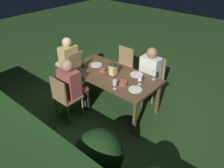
{
  "coord_description": "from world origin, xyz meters",
  "views": [
    {
      "loc": [
        -2.39,
        2.76,
        2.76
      ],
      "look_at": [
        0.0,
        0.0,
        0.51
      ],
      "focal_mm": 35.7,
      "sensor_mm": 36.0,
      "label": 1
    }
  ],
  "objects": [
    {
      "name": "bowl_bread",
      "position": [
        -0.37,
        0.15,
        0.76
      ],
      "size": [
        0.17,
        0.17,
        0.05
      ],
      "color": "#9E5138",
      "rests_on": "dining_table"
    },
    {
      "name": "wine_glass_a",
      "position": [
        -0.61,
        -0.03,
        0.85
      ],
      "size": [
        0.08,
        0.08,
        0.17
      ],
      "color": "silver",
      "rests_on": "dining_table"
    },
    {
      "name": "bowl_olives",
      "position": [
        0.2,
        0.04,
        0.76
      ],
      "size": [
        0.12,
        0.12,
        0.05
      ],
      "color": "#9E5138",
      "rests_on": "dining_table"
    },
    {
      "name": "chair_side_left_b",
      "position": [
        0.4,
        -0.83,
        0.49
      ],
      "size": [
        0.42,
        0.4,
        0.87
      ],
      "color": "#937047",
      "rests_on": "ground"
    },
    {
      "name": "person_in_mustard",
      "position": [
        1.33,
        0.0,
        0.64
      ],
      "size": [
        0.48,
        0.38,
        1.15
      ],
      "color": "tan",
      "rests_on": "ground"
    },
    {
      "name": "chair_side_right_b",
      "position": [
        0.4,
        0.83,
        0.49
      ],
      "size": [
        0.42,
        0.4,
        0.87
      ],
      "color": "#937047",
      "rests_on": "ground"
    },
    {
      "name": "wine_glass_c",
      "position": [
        -0.7,
        -0.34,
        0.85
      ],
      "size": [
        0.08,
        0.08,
        0.17
      ],
      "color": "silver",
      "rests_on": "dining_table"
    },
    {
      "name": "plate_b",
      "position": [
        -0.65,
        0.16,
        0.74
      ],
      "size": [
        0.23,
        0.23,
        0.01
      ],
      "primitive_type": "cylinder",
      "color": "white",
      "rests_on": "dining_table"
    },
    {
      "name": "ground_plane",
      "position": [
        0.0,
        0.0,
        0.0
      ],
      "size": [
        16.0,
        16.0,
        0.0
      ],
      "primitive_type": "plane",
      "color": "#26471E"
    },
    {
      "name": "wine_glass_b",
      "position": [
        -0.37,
        0.36,
        0.85
      ],
      "size": [
        0.08,
        0.08,
        0.17
      ],
      "color": "silver",
      "rests_on": "dining_table"
    },
    {
      "name": "lantern_centerpiece",
      "position": [
        -0.05,
        0.03,
        0.88
      ],
      "size": [
        0.15,
        0.15,
        0.27
      ],
      "color": "black",
      "rests_on": "dining_table"
    },
    {
      "name": "potted_plant_corner",
      "position": [
        -1.01,
        1.42,
        0.52
      ],
      "size": [
        0.64,
        0.64,
        0.86
      ],
      "color": "brown",
      "rests_on": "ground"
    },
    {
      "name": "person_in_rust",
      "position": [
        0.4,
        0.64,
        0.64
      ],
      "size": [
        0.38,
        0.47,
        1.15
      ],
      "color": "#9E4C47",
      "rests_on": "ground"
    },
    {
      "name": "person_in_cream",
      "position": [
        -0.4,
        -0.64,
        0.64
      ],
      "size": [
        0.38,
        0.47,
        1.15
      ],
      "color": "white",
      "rests_on": "ground"
    },
    {
      "name": "chair_head_far",
      "position": [
        1.14,
        0.0,
        0.49
      ],
      "size": [
        0.4,
        0.42,
        0.87
      ],
      "color": "#937047",
      "rests_on": "ground"
    },
    {
      "name": "chair_side_left_a",
      "position": [
        -0.4,
        -0.83,
        0.49
      ],
      "size": [
        0.42,
        0.4,
        0.87
      ],
      "color": "#937047",
      "rests_on": "ground"
    },
    {
      "name": "plate_c",
      "position": [
        -0.37,
        -0.27,
        0.74
      ],
      "size": [
        0.23,
        0.23,
        0.01
      ],
      "primitive_type": "cylinder",
      "color": "silver",
      "rests_on": "dining_table"
    },
    {
      "name": "green_bottle_on_table",
      "position": [
        0.62,
        0.15,
        0.84
      ],
      "size": [
        0.07,
        0.07,
        0.29
      ],
      "color": "#144723",
      "rests_on": "dining_table"
    },
    {
      "name": "dining_table",
      "position": [
        0.0,
        0.0,
        0.68
      ],
      "size": [
        1.78,
        0.88,
        0.73
      ],
      "color": "brown",
      "rests_on": "ground"
    },
    {
      "name": "plate_a",
      "position": [
        0.48,
        -0.07,
        0.74
      ],
      "size": [
        0.24,
        0.24,
        0.01
      ],
      "primitive_type": "cylinder",
      "color": "silver",
      "rests_on": "dining_table"
    },
    {
      "name": "hedge_backdrop",
      "position": [
        0.0,
        2.11,
        0.46
      ],
      "size": [
        5.16,
        0.73,
        0.92
      ],
      "primitive_type": "cube",
      "color": "#234C1E",
      "rests_on": "ground"
    }
  ]
}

